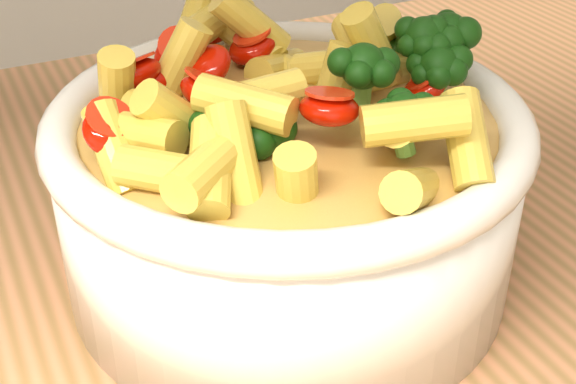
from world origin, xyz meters
name	(u,v)px	position (x,y,z in m)	size (l,w,h in m)	color
serving_bowl	(288,190)	(-0.07, 0.03, 0.96)	(0.25, 0.25, 0.11)	white
pasta_salad	(288,76)	(-0.07, 0.03, 1.02)	(0.20, 0.20, 0.05)	#F5D24D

